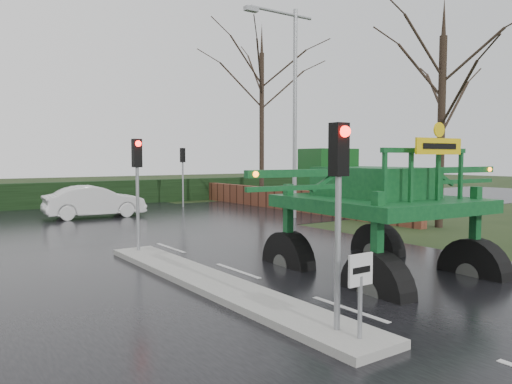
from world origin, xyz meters
TOP-DOWN VIEW (x-y plane):
  - ground at (0.00, 0.00)m, footprint 140.00×140.00m
  - road_main at (0.00, 10.00)m, footprint 14.00×80.00m
  - road_cross at (0.00, 16.00)m, footprint 80.00×12.00m
  - median_island at (-1.30, 3.00)m, footprint 1.20×10.00m
  - hedge_row at (0.00, 24.00)m, footprint 44.00×0.90m
  - brick_wall at (10.50, 16.00)m, footprint 0.40×20.00m
  - keep_left_sign at (-1.30, -1.50)m, footprint 0.50×0.07m
  - traffic_signal_near at (-1.30, -1.01)m, footprint 0.26×0.33m
  - traffic_signal_mid at (-1.30, 7.49)m, footprint 0.26×0.33m
  - traffic_signal_far at (6.50, 20.01)m, footprint 0.26×0.33m
  - street_light_right at (8.19, 12.00)m, footprint 3.85×0.30m
  - tree_right_near at (11.50, 6.00)m, footprint 5.60×5.60m
  - tree_right_far at (13.00, 21.00)m, footprint 7.00×7.00m
  - crop_sprayer at (1.34, 0.69)m, footprint 8.41×5.49m
  - white_sedan at (0.57, 17.77)m, footprint 4.85×1.98m

SIDE VIEW (x-z plane):
  - ground at x=0.00m, z-range 0.00..0.00m
  - white_sedan at x=0.57m, z-range -0.78..0.78m
  - road_main at x=0.00m, z-range -0.01..0.01m
  - road_cross at x=0.00m, z-range 0.00..0.02m
  - median_island at x=-1.30m, z-range 0.01..0.17m
  - brick_wall at x=10.50m, z-range 0.00..1.20m
  - hedge_row at x=0.00m, z-range 0.00..1.50m
  - keep_left_sign at x=-1.30m, z-range 0.38..1.73m
  - crop_sprayer at x=1.34m, z-range -0.13..4.58m
  - traffic_signal_near at x=-1.30m, z-range 0.83..4.35m
  - traffic_signal_mid at x=-1.30m, z-range 0.83..4.35m
  - traffic_signal_far at x=6.50m, z-range 0.83..4.35m
  - tree_right_near at x=11.50m, z-range 0.38..10.02m
  - street_light_right at x=8.19m, z-range 0.99..10.99m
  - tree_right_far at x=13.00m, z-range 0.47..12.52m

